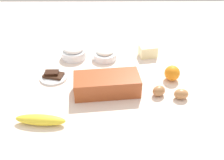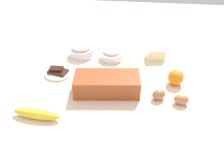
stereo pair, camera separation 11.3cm
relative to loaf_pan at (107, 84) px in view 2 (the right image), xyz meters
name	(u,v)px [view 2 (the right image)]	position (x,y,z in m)	size (l,w,h in m)	color
ground_plane	(112,89)	(-0.02, -0.03, -0.05)	(2.40, 2.40, 0.02)	beige
loaf_pan	(107,84)	(0.00, 0.00, 0.00)	(0.29, 0.16, 0.08)	#9E4723
flour_bowl	(112,54)	(0.01, -0.29, -0.02)	(0.12, 0.12, 0.06)	white
sugar_bowl	(81,50)	(0.18, -0.30, -0.01)	(0.13, 0.13, 0.07)	white
banana	(37,114)	(0.24, 0.20, -0.02)	(0.19, 0.04, 0.04)	yellow
orange_fruit	(176,77)	(-0.30, -0.09, -0.01)	(0.07, 0.07, 0.07)	orange
butter_block	(156,54)	(-0.22, -0.31, -0.01)	(0.09, 0.06, 0.06)	#F4EDB2
egg_near_butter	(159,94)	(-0.22, 0.03, -0.02)	(0.05, 0.05, 0.06)	#A87144
egg_beside_bowl	(181,99)	(-0.31, 0.05, -0.02)	(0.04, 0.04, 0.06)	#B37949
chocolate_plate	(58,72)	(0.25, -0.11, -0.03)	(0.13, 0.13, 0.03)	white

